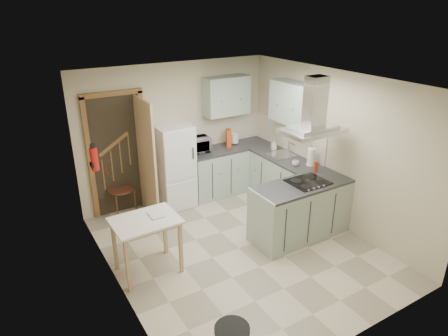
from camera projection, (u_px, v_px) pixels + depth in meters
floor at (239, 248)px, 6.02m from camera, size 4.20×4.20×0.00m
ceiling at (242, 82)px, 5.05m from camera, size 4.20×4.20×0.00m
back_wall at (176, 133)px, 7.19m from camera, size 3.60×0.00×3.60m
left_wall at (112, 204)px, 4.67m from camera, size 0.00×4.20×4.20m
right_wall at (334, 149)px, 6.39m from camera, size 0.00×4.20×4.20m
doorway at (118, 155)px, 6.72m from camera, size 1.10×0.12×2.10m
fridge at (174, 166)px, 7.05m from camera, size 0.60×0.60×1.50m
counter_back at (216, 172)px, 7.58m from camera, size 1.08×0.60×0.90m
counter_right at (273, 175)px, 7.45m from camera, size 0.60×1.95×0.90m
splashback at (222, 130)px, 7.68m from camera, size 1.68×0.02×0.50m
wall_cabinet_back at (226, 96)px, 7.27m from camera, size 0.85×0.35×0.70m
wall_cabinet_right at (293, 103)px, 6.75m from camera, size 0.35×0.90×0.70m
peninsula at (301, 210)px, 6.19m from camera, size 1.55×0.65×0.90m
hob at (308, 182)px, 6.06m from camera, size 0.58×0.50×0.01m
extractor_hood at (313, 131)px, 5.75m from camera, size 0.90×0.55×0.10m
sink at (281, 155)px, 7.13m from camera, size 0.45×0.40×0.01m
fire_extinguisher at (94, 159)px, 5.32m from camera, size 0.10×0.10×0.32m
drop_leaf_table at (147, 246)px, 5.37m from camera, size 0.86×0.65×0.80m
bentwood_chair at (121, 189)px, 6.82m from camera, size 0.47×0.47×0.94m
microwave at (196, 145)px, 7.23m from camera, size 0.50×0.36×0.27m
kettle at (235, 138)px, 7.66m from camera, size 0.16×0.16×0.21m
cereal_box at (228, 138)px, 7.52m from camera, size 0.17×0.23×0.32m
soap_bottle at (274, 145)px, 7.36m from camera, size 0.11×0.11×0.18m
paper_towel at (311, 157)px, 6.63m from camera, size 0.16×0.16×0.31m
cup at (295, 163)px, 6.65m from camera, size 0.13×0.13×0.09m
red_bottle at (316, 167)px, 6.40m from camera, size 0.08×0.08×0.18m
book at (149, 213)px, 5.27m from camera, size 0.19×0.25×0.11m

